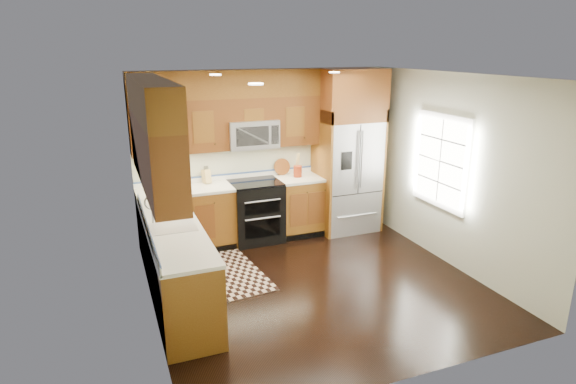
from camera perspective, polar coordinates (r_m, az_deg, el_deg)
name	(u,v)px	position (r m, az deg, el deg)	size (l,w,h in m)	color
ground	(315,283)	(6.30, 3.21, -10.75)	(4.00, 4.00, 0.00)	black
wall_back	(264,153)	(7.62, -2.89, 4.59)	(4.00, 0.02, 2.60)	#B5BCA9
wall_left	(145,205)	(5.32, -16.54, -1.53)	(0.02, 4.00, 2.60)	#B5BCA9
wall_right	(451,171)	(6.87, 18.77, 2.35)	(0.02, 4.00, 2.60)	#B5BCA9
window	(441,161)	(6.98, 17.66, 3.52)	(0.04, 1.10, 1.30)	white
base_cabinets	(204,239)	(6.55, -9.97, -5.54)	(2.85, 3.00, 0.90)	brown
countertop	(211,202)	(6.52, -9.16, -1.19)	(2.86, 3.01, 0.04)	white
upper_cabinets	(201,119)	(6.33, -10.33, 8.50)	(2.85, 3.00, 1.15)	brown
range	(256,211)	(7.46, -3.81, -2.31)	(0.76, 0.67, 0.95)	black
microwave	(252,134)	(7.28, -4.31, 6.89)	(0.76, 0.40, 0.42)	#B2B2B7
refrigerator	(348,151)	(7.79, 7.12, 4.79)	(0.98, 0.75, 2.60)	#B2B2B7
sink_faucet	(170,222)	(5.66, -13.84, -3.51)	(0.54, 0.44, 0.37)	#B2B2B7
rug	(226,273)	(6.58, -7.39, -9.53)	(0.88, 1.47, 0.01)	black
knife_block	(206,176)	(7.34, -9.65, 1.87)	(0.12, 0.15, 0.26)	tan
utensil_crock	(298,169)	(7.58, 1.16, 2.77)	(0.14, 0.14, 0.38)	maroon
cutting_board	(282,174)	(7.74, -0.71, 2.13)	(0.27, 0.27, 0.02)	brown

